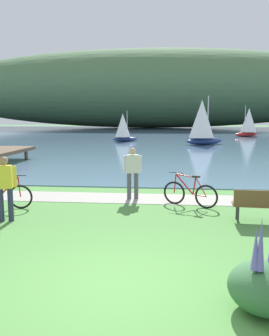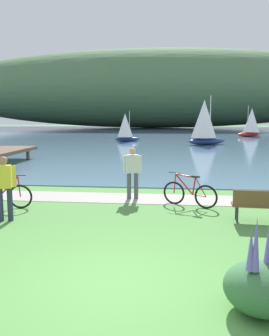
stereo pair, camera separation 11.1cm
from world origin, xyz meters
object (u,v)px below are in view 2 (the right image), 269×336
object	(u,v)px
person_at_shoreline	(133,170)
sailboat_far_off	(125,127)
sailboat_toward_hillside	(251,122)
person_on_the_grass	(4,184)
park_bench_near_camera	(268,204)
bicycle_beside_path	(3,195)
sailboat_mid_bay	(204,122)
bicycle_leaning_near_bench	(189,194)

from	to	relation	value
person_at_shoreline	sailboat_far_off	bearing A→B (deg)	98.08
sailboat_far_off	sailboat_toward_hillside	bearing A→B (deg)	34.79
person_at_shoreline	person_on_the_grass	world-z (taller)	same
park_bench_near_camera	sailboat_toward_hillside	world-z (taller)	sailboat_toward_hillside
park_bench_near_camera	bicycle_beside_path	xyz separation A→B (m)	(-7.46, 0.73, -0.12)
bicycle_beside_path	sailboat_far_off	xyz separation A→B (m)	(0.00, 27.68, 1.16)
sailboat_mid_bay	person_on_the_grass	bearing A→B (deg)	-105.93
person_at_shoreline	person_on_the_grass	bearing A→B (deg)	-136.77
park_bench_near_camera	bicycle_leaning_near_bench	size ratio (longest dim) A/B	1.13
sailboat_toward_hillside	sailboat_far_off	world-z (taller)	sailboat_toward_hillside
park_bench_near_camera	person_on_the_grass	bearing A→B (deg)	-175.71
park_bench_near_camera	bicycle_leaning_near_bench	bearing A→B (deg)	141.20
person_on_the_grass	sailboat_toward_hillside	size ratio (longest dim) A/B	0.43
park_bench_near_camera	bicycle_leaning_near_bench	world-z (taller)	bicycle_leaning_near_bench
park_bench_near_camera	sailboat_mid_bay	world-z (taller)	sailboat_mid_bay
sailboat_mid_bay	sailboat_far_off	xyz separation A→B (m)	(-7.88, 3.62, -0.63)
sailboat_mid_bay	park_bench_near_camera	bearing A→B (deg)	-90.97
bicycle_beside_path	person_on_the_grass	xyz separation A→B (m)	(0.66, -1.23, 0.58)
park_bench_near_camera	person_at_shoreline	xyz separation A→B (m)	(-3.76, 2.35, 0.46)
bicycle_leaning_near_bench	sailboat_far_off	world-z (taller)	sailboat_far_off
park_bench_near_camera	sailboat_far_off	bearing A→B (deg)	104.72
sailboat_far_off	bicycle_leaning_near_bench	bearing A→B (deg)	-78.36
park_bench_near_camera	bicycle_leaning_near_bench	xyz separation A→B (m)	(-1.93, 1.55, -0.12)
bicycle_beside_path	sailboat_far_off	world-z (taller)	sailboat_far_off
person_at_shoreline	person_on_the_grass	distance (m)	4.17
sailboat_mid_bay	sailboat_toward_hillside	world-z (taller)	sailboat_mid_bay
bicycle_beside_path	sailboat_far_off	bearing A→B (deg)	90.00
sailboat_mid_bay	sailboat_toward_hillside	bearing A→B (deg)	63.05
person_on_the_grass	sailboat_toward_hillside	bearing A→B (deg)	69.94
person_at_shoreline	bicycle_leaning_near_bench	bearing A→B (deg)	-23.45
park_bench_near_camera	sailboat_mid_bay	distance (m)	24.84
bicycle_beside_path	person_at_shoreline	size ratio (longest dim) A/B	1.04
bicycle_leaning_near_bench	person_on_the_grass	distance (m)	5.32
bicycle_leaning_near_bench	sailboat_mid_bay	size ratio (longest dim) A/B	0.36
person_at_shoreline	sailboat_mid_bay	xyz separation A→B (m)	(4.18, 22.44, 1.21)
bicycle_beside_path	sailboat_mid_bay	bearing A→B (deg)	71.86
bicycle_leaning_near_bench	bicycle_beside_path	world-z (taller)	same
bicycle_leaning_near_bench	person_at_shoreline	size ratio (longest dim) A/B	0.95
bicycle_beside_path	person_on_the_grass	world-z (taller)	person_on_the_grass
person_at_shoreline	sailboat_toward_hillside	bearing A→B (deg)	72.75
bicycle_leaning_near_bench	sailboat_toward_hillside	xyz separation A→B (m)	(9.50, 37.30, 1.53)
person_at_shoreline	person_on_the_grass	size ratio (longest dim) A/B	1.00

